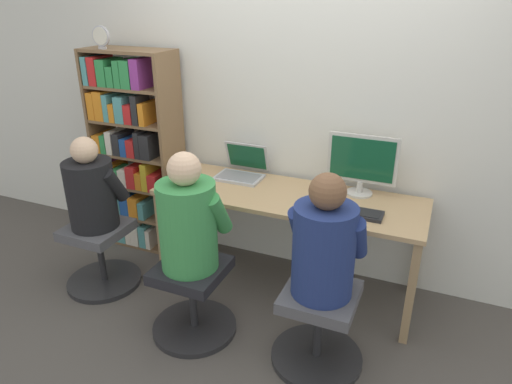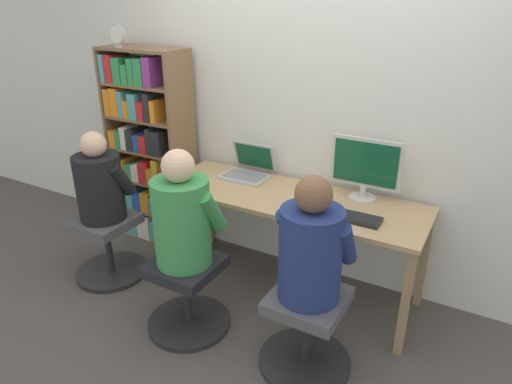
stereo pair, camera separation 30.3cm
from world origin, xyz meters
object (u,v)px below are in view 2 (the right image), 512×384
object	(u,v)px
office_chair_left	(306,330)
desk_clock	(117,35)
office_chair_right	(187,294)
bookshelf	(145,149)
desktop_monitor	(365,168)
keyboard	(349,216)
person_near_shelf	(100,183)
laptop	(248,170)
person_at_laptop	(182,216)
office_chair_side	(108,246)
person_at_monitor	(311,247)

from	to	relation	value
office_chair_left	desk_clock	distance (m)	2.52
office_chair_right	bookshelf	bearing A→B (deg)	141.16
desktop_monitor	keyboard	world-z (taller)	desktop_monitor
desk_clock	office_chair_right	bearing A→B (deg)	-33.77
office_chair_right	person_near_shelf	world-z (taller)	person_near_shelf
bookshelf	laptop	bearing A→B (deg)	3.25
desktop_monitor	person_near_shelf	distance (m)	1.87
person_at_laptop	bookshelf	world-z (taller)	bookshelf
desk_clock	office_chair_side	xyz separation A→B (m)	(0.21, -0.55, -1.48)
bookshelf	person_at_monitor	bearing A→B (deg)	-22.57
keyboard	desktop_monitor	bearing A→B (deg)	93.27
office_chair_left	office_chair_side	world-z (taller)	same
desktop_monitor	person_at_laptop	distance (m)	1.23
laptop	person_near_shelf	distance (m)	1.08
desktop_monitor	person_at_laptop	xyz separation A→B (m)	(-0.83, -0.89, -0.17)
person_near_shelf	bookshelf	bearing A→B (deg)	101.03
person_near_shelf	office_chair_side	bearing A→B (deg)	-90.00
laptop	office_chair_left	distance (m)	1.31
office_chair_left	person_at_monitor	distance (m)	0.55
office_chair_left	desk_clock	size ratio (longest dim) A/B	3.27
desktop_monitor	office_chair_left	distance (m)	1.11
keyboard	person_at_laptop	size ratio (longest dim) A/B	0.53
person_near_shelf	person_at_laptop	bearing A→B (deg)	-11.86
desktop_monitor	person_at_monitor	world-z (taller)	person_at_monitor
keyboard	office_chair_left	world-z (taller)	keyboard
person_at_monitor	person_at_laptop	size ratio (longest dim) A/B	0.97
office_chair_left	bookshelf	distance (m)	2.06
person_at_monitor	desk_clock	xyz separation A→B (m)	(-1.91, 0.68, 0.94)
desktop_monitor	office_chair_right	xyz separation A→B (m)	(-0.83, -0.89, -0.72)
laptop	person_at_monitor	distance (m)	1.18
office_chair_right	bookshelf	xyz separation A→B (m)	(-1.01, 0.82, 0.58)
person_at_laptop	desk_clock	xyz separation A→B (m)	(-1.11, 0.74, 0.93)
keyboard	person_near_shelf	size ratio (longest dim) A/B	0.59
keyboard	person_near_shelf	xyz separation A→B (m)	(-1.74, -0.38, 0.01)
desk_clock	office_chair_side	distance (m)	1.60
desktop_monitor	bookshelf	size ratio (longest dim) A/B	0.29
keyboard	person_at_monitor	world-z (taller)	person_at_monitor
laptop	desk_clock	bearing A→B (deg)	-172.94
person_at_laptop	desk_clock	size ratio (longest dim) A/B	4.39
keyboard	office_chair_side	bearing A→B (deg)	-167.65
laptop	person_at_monitor	world-z (taller)	person_at_monitor
person_at_laptop	person_near_shelf	size ratio (longest dim) A/B	1.11
person_at_monitor	desk_clock	bearing A→B (deg)	160.42
office_chair_right	desk_clock	xyz separation A→B (m)	(-1.11, 0.74, 1.48)
office_chair_right	desk_clock	world-z (taller)	desk_clock
bookshelf	desk_clock	xyz separation A→B (m)	(-0.09, -0.08, 0.91)
bookshelf	keyboard	bearing A→B (deg)	-7.59
office_chair_right	person_at_laptop	size ratio (longest dim) A/B	0.74
person_at_laptop	bookshelf	bearing A→B (deg)	141.36
person_near_shelf	office_chair_left	bearing A→B (deg)	-4.67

